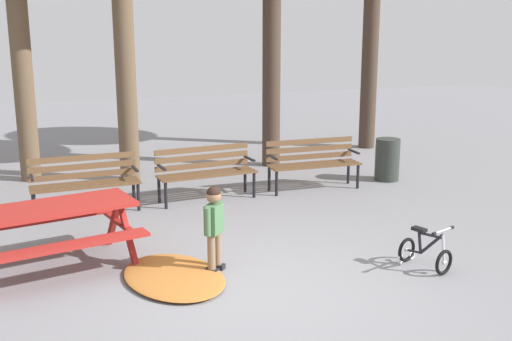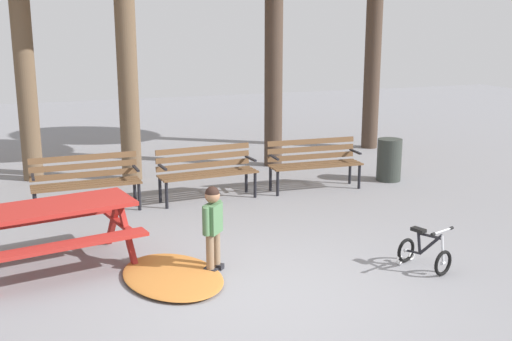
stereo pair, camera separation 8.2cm
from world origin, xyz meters
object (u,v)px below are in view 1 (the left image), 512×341
Objects in this scene: picnic_table at (54,220)px; park_bench_left at (205,169)px; trash_bin at (387,160)px; child_standing at (214,222)px; kids_bicycle at (425,252)px; park_bench_far_left at (85,179)px; park_bench_right at (312,160)px.

park_bench_left reaches higher than picnic_table.
park_bench_left is at bearing -179.42° from trash_bin.
child_standing reaches higher than park_bench_left.
child_standing is 2.48m from kids_bicycle.
picnic_table is 2.28m from park_bench_far_left.
park_bench_right is 1.59× the size of child_standing.
trash_bin is (5.91, 2.25, -0.21)m from picnic_table.
park_bench_far_left and park_bench_left have the same top height.
child_standing is at bearing -104.56° from park_bench_left.
trash_bin is at bearing 0.58° from park_bench_left.
park_bench_left reaches higher than trash_bin.
park_bench_left is 2.13× the size of trash_bin.
picnic_table is 1.25× the size of park_bench_right.
child_standing is 5.18m from trash_bin.
picnic_table is at bearing -104.35° from park_bench_far_left.
trash_bin is at bearing 0.47° from park_bench_far_left.
child_standing is (-2.68, -2.95, 0.08)m from park_bench_right.
child_standing is at bearing -132.28° from park_bench_right.
child_standing is (1.69, -0.74, 0.00)m from picnic_table.
park_bench_left is at bearing 112.50° from kids_bicycle.
picnic_table is 2.64× the size of trash_bin.
trash_bin is at bearing 35.40° from child_standing.
kids_bicycle is at bearing -95.53° from park_bench_right.
picnic_table is at bearing 156.22° from child_standing.
child_standing reaches higher than trash_bin.
trash_bin is (5.34, 0.04, -0.13)m from park_bench_far_left.
park_bench_far_left is at bearing 110.87° from child_standing.
park_bench_right is 2.59× the size of kids_bicycle.
picnic_table is 3.31m from park_bench_left.
trash_bin is at bearing 63.34° from kids_bicycle.
picnic_table is 4.89m from park_bench_right.
picnic_table is 4.31m from kids_bicycle.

